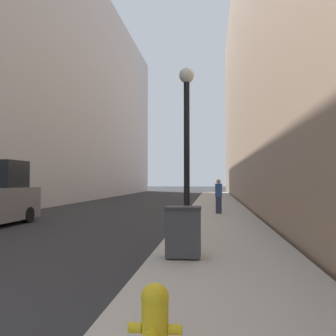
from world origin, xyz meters
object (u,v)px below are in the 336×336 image
at_px(fire_hydrant, 155,320).
at_px(lamppost, 187,135).
at_px(trash_bin, 183,231).
at_px(pedestrian_on_sidewalk, 219,196).

relative_size(fire_hydrant, lamppost, 0.14).
height_order(fire_hydrant, lamppost, lamppost).
bearing_deg(lamppost, fire_hydrant, -88.17).
height_order(trash_bin, lamppost, lamppost).
xyz_separation_m(trash_bin, pedestrian_on_sidewalk, (0.88, 10.41, 0.28)).
height_order(fire_hydrant, trash_bin, trash_bin).
relative_size(fire_hydrant, pedestrian_on_sidewalk, 0.42).
distance_m(lamppost, pedestrian_on_sidewalk, 7.52).
bearing_deg(trash_bin, pedestrian_on_sidewalk, 85.16).
distance_m(fire_hydrant, trash_bin, 4.40).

